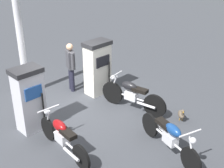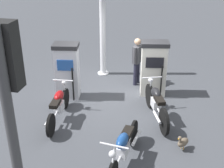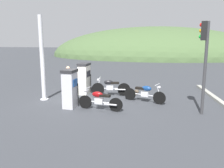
% 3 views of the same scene
% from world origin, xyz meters
% --- Properties ---
extents(ground_plane, '(120.00, 120.00, 0.00)m').
position_xyz_m(ground_plane, '(0.00, 0.00, 0.00)').
color(ground_plane, '#383A3F').
extents(fuel_pump_near, '(0.65, 0.78, 1.69)m').
position_xyz_m(fuel_pump_near, '(-0.28, -1.29, 0.86)').
color(fuel_pump_near, silver).
rests_on(fuel_pump_near, ground).
extents(fuel_pump_far, '(0.64, 0.87, 1.69)m').
position_xyz_m(fuel_pump_far, '(-0.28, 1.29, 0.86)').
color(fuel_pump_far, silver).
rests_on(fuel_pump_far, ground).
extents(motorcycle_near_pump, '(1.95, 0.69, 0.93)m').
position_xyz_m(motorcycle_near_pump, '(1.05, -1.47, 0.45)').
color(motorcycle_near_pump, black).
rests_on(motorcycle_near_pump, ground).
extents(motorcycle_far_pump, '(2.07, 0.56, 0.98)m').
position_xyz_m(motorcycle_far_pump, '(1.16, 1.09, 0.47)').
color(motorcycle_far_pump, black).
rests_on(motorcycle_far_pump, ground).
extents(motorcycle_extra, '(1.96, 0.99, 0.94)m').
position_xyz_m(motorcycle_extra, '(2.97, 0.03, 0.46)').
color(motorcycle_extra, black).
rests_on(motorcycle_extra, ground).
extents(attendant_person, '(0.54, 0.36, 1.56)m').
position_xyz_m(attendant_person, '(-1.05, 0.90, 0.89)').
color(attendant_person, '#1E1E2D').
rests_on(attendant_person, ground).
extents(wandering_duck, '(0.34, 0.38, 0.42)m').
position_xyz_m(wandering_duck, '(2.55, 1.43, 0.20)').
color(wandering_duck, brown).
rests_on(wandering_duck, ground).
extents(canopy_support_pole, '(0.40, 0.40, 4.09)m').
position_xyz_m(canopy_support_pole, '(-1.98, -0.15, 1.97)').
color(canopy_support_pole, silver).
rests_on(canopy_support_pole, ground).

